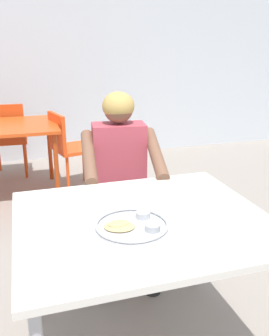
% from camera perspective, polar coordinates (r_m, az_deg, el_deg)
% --- Properties ---
extents(back_wall, '(12.00, 0.12, 3.40)m').
position_cam_1_polar(back_wall, '(5.07, -11.89, 20.61)').
color(back_wall, silver).
rests_on(back_wall, ground).
extents(table_foreground, '(1.12, 0.95, 0.75)m').
position_cam_1_polar(table_foreground, '(1.70, 1.28, -9.76)').
color(table_foreground, silver).
rests_on(table_foreground, ground).
extents(thali_tray, '(0.31, 0.31, 0.03)m').
position_cam_1_polar(thali_tray, '(1.58, -0.29, -8.71)').
color(thali_tray, '#B7BABF').
rests_on(thali_tray, table_foreground).
extents(chair_foreground, '(0.46, 0.49, 0.82)m').
position_cam_1_polar(chair_foreground, '(2.66, -2.82, -3.79)').
color(chair_foreground, '#3F3F44').
rests_on(chair_foreground, ground).
extents(diner_foreground, '(0.54, 0.59, 1.21)m').
position_cam_1_polar(diner_foreground, '(2.37, -2.10, -0.38)').
color(diner_foreground, '#292929').
rests_on(diner_foreground, ground).
extents(table_background_red, '(0.96, 0.87, 0.74)m').
position_cam_1_polar(table_background_red, '(3.86, -19.00, 5.12)').
color(table_background_red, '#E04C19').
rests_on(table_background_red, ground).
extents(chair_red_right, '(0.50, 0.52, 0.83)m').
position_cam_1_polar(chair_red_right, '(3.92, -10.19, 3.59)').
color(chair_red_right, '#EC4B19').
rests_on(chair_red_right, ground).
extents(chair_red_far, '(0.41, 0.44, 0.87)m').
position_cam_1_polar(chair_red_far, '(4.48, -18.84, 4.78)').
color(chair_red_far, '#CD4718').
rests_on(chair_red_far, ground).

